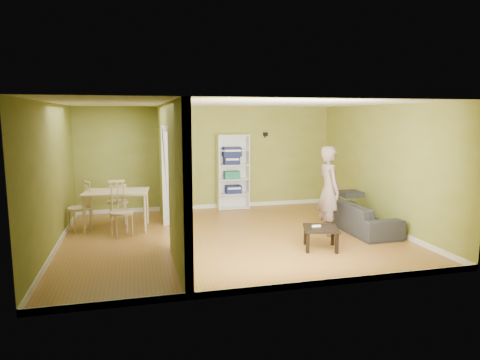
# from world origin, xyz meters

# --- Properties ---
(room_shell) EXTENTS (6.50, 6.50, 6.50)m
(room_shell) POSITION_xyz_m (0.00, 0.00, 1.30)
(room_shell) COLOR #AE6F29
(room_shell) RESTS_ON ground
(partition) EXTENTS (0.22, 5.50, 2.60)m
(partition) POSITION_xyz_m (-1.20, 0.00, 1.30)
(partition) COLOR olive
(partition) RESTS_ON ground
(wall_speaker) EXTENTS (0.10, 0.10, 0.10)m
(wall_speaker) POSITION_xyz_m (1.50, 2.69, 1.90)
(wall_speaker) COLOR black
(wall_speaker) RESTS_ON room_shell
(sofa) EXTENTS (2.07, 0.92, 0.78)m
(sofa) POSITION_xyz_m (2.70, -0.12, 0.39)
(sofa) COLOR #2D2D2E
(sofa) RESTS_ON ground
(person) EXTENTS (0.76, 0.60, 2.10)m
(person) POSITION_xyz_m (1.91, -0.27, 1.05)
(person) COLOR slate
(person) RESTS_ON ground
(bookshelf) EXTENTS (0.80, 0.35, 1.91)m
(bookshelf) POSITION_xyz_m (0.60, 2.60, 0.95)
(bookshelf) COLOR white
(bookshelf) RESTS_ON ground
(paper_box_navy_a) EXTENTS (0.40, 0.26, 0.20)m
(paper_box_navy_a) POSITION_xyz_m (0.60, 2.56, 0.50)
(paper_box_navy_a) COLOR navy
(paper_box_navy_a) RESTS_ON bookshelf
(paper_box_teal) EXTENTS (0.39, 0.25, 0.20)m
(paper_box_teal) POSITION_xyz_m (0.57, 2.56, 0.88)
(paper_box_teal) COLOR #1B6D50
(paper_box_teal) RESTS_ON bookshelf
(paper_box_navy_b) EXTENTS (0.39, 0.26, 0.20)m
(paper_box_navy_b) POSITION_xyz_m (0.56, 2.56, 1.25)
(paper_box_navy_b) COLOR navy
(paper_box_navy_b) RESTS_ON bookshelf
(paper_box_navy_c) EXTENTS (0.46, 0.30, 0.24)m
(paper_box_navy_c) POSITION_xyz_m (0.57, 2.56, 1.50)
(paper_box_navy_c) COLOR navy
(paper_box_navy_c) RESTS_ON bookshelf
(coffee_table) EXTENTS (0.60, 0.60, 0.40)m
(coffee_table) POSITION_xyz_m (1.35, -1.15, 0.34)
(coffee_table) COLOR black
(coffee_table) RESTS_ON ground
(game_controller) EXTENTS (0.16, 0.04, 0.03)m
(game_controller) POSITION_xyz_m (1.29, -1.10, 0.41)
(game_controller) COLOR white
(game_controller) RESTS_ON coffee_table
(dining_table) EXTENTS (1.30, 0.87, 0.81)m
(dining_table) POSITION_xyz_m (-2.23, 1.17, 0.74)
(dining_table) COLOR tan
(dining_table) RESTS_ON ground
(chair_left) EXTENTS (0.63, 0.63, 1.03)m
(chair_left) POSITION_xyz_m (-2.98, 1.17, 0.52)
(chair_left) COLOR tan
(chair_left) RESTS_ON ground
(chair_near) EXTENTS (0.59, 0.59, 1.00)m
(chair_near) POSITION_xyz_m (-2.13, 0.60, 0.50)
(chair_near) COLOR tan
(chair_near) RESTS_ON ground
(chair_far) EXTENTS (0.47, 0.47, 1.00)m
(chair_far) POSITION_xyz_m (-2.23, 1.75, 0.50)
(chair_far) COLOR tan
(chair_far) RESTS_ON ground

